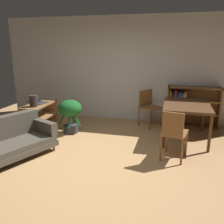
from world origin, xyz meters
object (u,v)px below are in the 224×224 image
at_px(potted_floor_plant, 70,112).
at_px(dining_chair_far, 174,132).
at_px(media_console, 40,117).
at_px(dining_chair_near, 149,105).
at_px(open_laptop, 39,102).
at_px(dining_table, 187,107).
at_px(bookshelf, 189,106).
at_px(desk_speaker, 34,101).

distance_m(potted_floor_plant, dining_chair_far, 2.46).
bearing_deg(potted_floor_plant, media_console, -179.72).
bearing_deg(dining_chair_near, dining_chair_far, -70.89).
distance_m(open_laptop, dining_chair_far, 3.26).
bearing_deg(dining_chair_far, dining_table, 77.88).
xyz_separation_m(potted_floor_plant, dining_chair_near, (1.68, 0.96, 0.02)).
relative_size(dining_chair_near, dining_chair_far, 0.99).
height_order(media_console, potted_floor_plant, potted_floor_plant).
height_order(potted_floor_plant, dining_chair_near, dining_chair_near).
height_order(dining_chair_near, bookshelf, bookshelf).
bearing_deg(potted_floor_plant, bookshelf, 24.92).
relative_size(potted_floor_plant, dining_table, 0.58).
distance_m(open_laptop, dining_chair_near, 2.66).
bearing_deg(desk_speaker, open_laptop, 102.62).
xyz_separation_m(media_console, bookshelf, (3.43, 1.23, 0.17)).
distance_m(potted_floor_plant, bookshelf, 2.92).
bearing_deg(potted_floor_plant, open_laptop, 175.24).
height_order(media_console, open_laptop, open_laptop).
relative_size(media_console, open_laptop, 2.15).
bearing_deg(dining_table, media_console, -175.56).
bearing_deg(media_console, open_laptop, 115.48).
xyz_separation_m(desk_speaker, dining_chair_near, (2.43, 1.22, -0.24)).
bearing_deg(dining_chair_far, bookshelf, 80.73).
bearing_deg(open_laptop, dining_table, 3.17).
bearing_deg(potted_floor_plant, dining_chair_near, 29.61).
relative_size(dining_table, dining_chair_near, 1.49).
xyz_separation_m(media_console, desk_speaker, (0.04, -0.26, 0.44)).
height_order(potted_floor_plant, bookshelf, bookshelf).
bearing_deg(open_laptop, potted_floor_plant, -4.76).
height_order(media_console, bookshelf, bookshelf).
distance_m(potted_floor_plant, dining_table, 2.56).
height_order(dining_chair_far, bookshelf, bookshelf).
height_order(open_laptop, potted_floor_plant, potted_floor_plant).
bearing_deg(dining_table, dining_chair_near, 140.78).
distance_m(open_laptop, desk_speaker, 0.35).
distance_m(dining_chair_near, dining_chair_far, 1.91).
relative_size(dining_chair_near, bookshelf, 0.71).
distance_m(media_console, dining_chair_far, 3.21).
relative_size(potted_floor_plant, dining_chair_far, 0.86).
distance_m(dining_chair_near, bookshelf, 1.00).
height_order(potted_floor_plant, dining_chair_far, dining_chair_far).
distance_m(desk_speaker, dining_table, 3.33).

